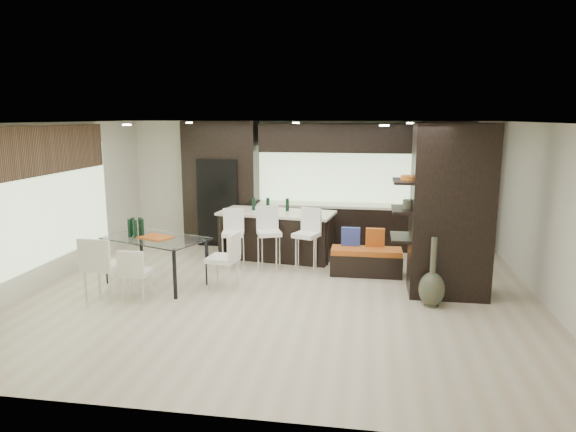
% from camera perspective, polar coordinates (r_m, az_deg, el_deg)
% --- Properties ---
extents(ground, '(8.00, 8.00, 0.00)m').
position_cam_1_polar(ground, '(8.34, -0.66, -8.56)').
color(ground, '#C6B598').
rests_on(ground, ground).
extents(back_wall, '(8.00, 0.02, 2.70)m').
position_cam_1_polar(back_wall, '(11.42, 2.30, 3.73)').
color(back_wall, silver).
rests_on(back_wall, ground).
extents(left_wall, '(0.02, 7.00, 2.70)m').
position_cam_1_polar(left_wall, '(9.52, -25.16, 1.23)').
color(left_wall, silver).
rests_on(left_wall, ground).
extents(right_wall, '(0.02, 7.00, 2.70)m').
position_cam_1_polar(right_wall, '(8.32, 27.61, -0.26)').
color(right_wall, silver).
rests_on(right_wall, ground).
extents(ceiling, '(8.00, 7.00, 0.02)m').
position_cam_1_polar(ceiling, '(7.86, -0.70, 10.32)').
color(ceiling, white).
rests_on(ceiling, ground).
extents(window_left, '(0.04, 3.20, 1.90)m').
position_cam_1_polar(window_left, '(9.66, -24.31, 1.43)').
color(window_left, '#B2D199').
rests_on(window_left, left_wall).
extents(window_back, '(3.40, 0.04, 1.20)m').
position_cam_1_polar(window_back, '(11.30, 5.32, 4.64)').
color(window_back, '#B2D199').
rests_on(window_back, back_wall).
extents(stone_accent, '(0.08, 3.00, 0.80)m').
position_cam_1_polar(stone_accent, '(9.55, -24.58, 6.75)').
color(stone_accent, brown).
rests_on(stone_accent, left_wall).
extents(ceiling_spots, '(4.00, 3.00, 0.02)m').
position_cam_1_polar(ceiling_spots, '(8.11, -0.40, 10.20)').
color(ceiling_spots, white).
rests_on(ceiling_spots, ceiling).
extents(back_cabinetry, '(6.80, 0.68, 2.70)m').
position_cam_1_polar(back_cabinetry, '(11.04, 4.68, 3.45)').
color(back_cabinetry, black).
rests_on(back_cabinetry, ground).
extents(refrigerator, '(0.90, 0.68, 1.90)m').
position_cam_1_polar(refrigerator, '(11.49, -7.40, 1.67)').
color(refrigerator, black).
rests_on(refrigerator, ground).
extents(partition_column, '(1.20, 0.80, 2.70)m').
position_cam_1_polar(partition_column, '(8.37, 17.64, 0.55)').
color(partition_column, black).
rests_on(partition_column, ground).
extents(kitchen_island, '(2.36, 1.26, 0.94)m').
position_cam_1_polar(kitchen_island, '(10.26, -1.25, -2.10)').
color(kitchen_island, black).
rests_on(kitchen_island, ground).
extents(stool_left, '(0.45, 0.45, 0.88)m').
position_cam_1_polar(stool_left, '(9.68, -6.11, -3.12)').
color(stool_left, white).
rests_on(stool_left, ground).
extents(stool_mid, '(0.53, 0.53, 0.94)m').
position_cam_1_polar(stool_mid, '(9.51, -2.11, -3.15)').
color(stool_mid, white).
rests_on(stool_mid, ground).
extents(stool_right, '(0.53, 0.53, 0.92)m').
position_cam_1_polar(stool_right, '(9.41, 2.03, -3.36)').
color(stool_right, white).
rests_on(stool_right, ground).
extents(bench, '(1.26, 0.49, 0.48)m').
position_cam_1_polar(bench, '(9.31, 8.68, -5.03)').
color(bench, black).
rests_on(bench, ground).
extents(floor_vase, '(0.43, 0.43, 1.06)m').
position_cam_1_polar(floor_vase, '(7.93, 15.78, -6.03)').
color(floor_vase, '#3F4431').
rests_on(floor_vase, ground).
extents(dining_table, '(1.91, 1.48, 0.81)m').
position_cam_1_polar(dining_table, '(8.93, -14.39, -4.87)').
color(dining_table, white).
rests_on(dining_table, ground).
extents(chair_near, '(0.42, 0.42, 0.76)m').
position_cam_1_polar(chair_near, '(8.28, -16.46, -6.40)').
color(chair_near, white).
rests_on(chair_near, ground).
extents(chair_far, '(0.51, 0.51, 0.93)m').
position_cam_1_polar(chair_far, '(8.45, -19.85, -5.66)').
color(chair_far, white).
rests_on(chair_far, ground).
extents(chair_end, '(0.52, 0.52, 0.86)m').
position_cam_1_polar(chair_end, '(8.54, -7.26, -5.16)').
color(chair_end, white).
rests_on(chair_end, ground).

